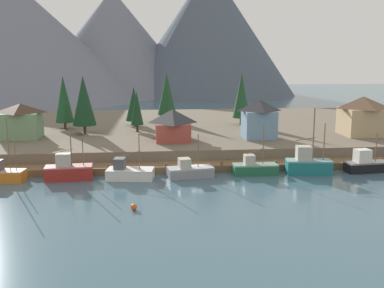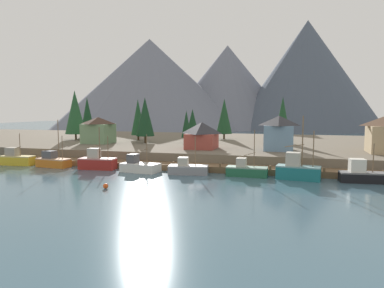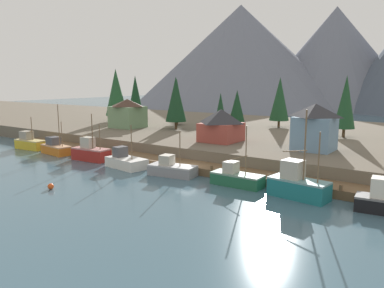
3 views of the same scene
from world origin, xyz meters
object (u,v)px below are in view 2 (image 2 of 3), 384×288
Objects in this scene: conifer_centre at (138,117)px; fishing_boat_black at (361,174)px; house_blue at (279,133)px; house_red at (202,135)px; fishing_boat_yellow at (17,159)px; house_green at (98,130)px; channel_buoy at (106,186)px; fishing_boat_white at (140,166)px; fishing_boat_green at (246,170)px; fishing_boat_grey at (188,169)px; conifer_mid_left at (192,123)px; conifer_mid_right at (283,117)px; conifer_back_right at (87,115)px; conifer_far_left at (145,117)px; fishing_boat_red at (97,162)px; fishing_boat_orange at (53,161)px; fishing_boat_teal at (297,170)px; conifer_near_right at (75,112)px; conifer_back_left at (224,116)px; conifer_near_left at (186,124)px.

fishing_boat_black is at bearing -31.55° from conifer_centre.
fishing_boat_black is 0.97× the size of house_blue.
conifer_centre is (-20.39, 14.60, 3.16)m from house_red.
fishing_boat_yellow is 0.97× the size of house_green.
channel_buoy is (14.51, -42.72, -8.03)m from conifer_centre.
fishing_boat_white is 0.64× the size of conifer_centre.
fishing_boat_green is (17.61, 0.81, 0.04)m from fishing_boat_white.
fishing_boat_grey is 34.54m from conifer_mid_left.
conifer_mid_right is at bearing -3.38° from conifer_mid_left.
conifer_back_right is at bearing 146.29° from fishing_boat_black.
conifer_far_left is at bearing -131.79° from conifer_mid_left.
fishing_boat_red is at bearing -135.81° from house_red.
conifer_back_right is at bearing 119.58° from fishing_boat_orange.
fishing_boat_teal is 49.13m from conifer_centre.
fishing_boat_green reaches higher than fishing_boat_yellow.
conifer_back_right is at bearing 155.47° from fishing_boat_teal.
conifer_near_right reaches higher than conifer_far_left.
conifer_near_right is at bearing -78.52° from conifer_back_right.
fishing_boat_green is at bearing -61.28° from conifer_mid_left.
conifer_near_right is at bearing 170.39° from conifer_far_left.
fishing_boat_red is 0.70× the size of conifer_centre.
fishing_boat_grey is 37.50m from conifer_centre.
house_blue is 0.63× the size of conifer_back_left.
conifer_near_right is at bearing -170.13° from conifer_centre.
house_blue is 38.14m from conifer_centre.
conifer_back_right is at bearing 162.37° from conifer_near_left.
house_green is 38.83m from channel_buoy.
conifer_mid_right is 1.04× the size of conifer_centre.
house_green is 41.24m from house_blue.
conifer_mid_right is 53.83m from conifer_back_right.
house_red is at bearing 127.55° from fishing_boat_green.
channel_buoy is (1.07, -46.12, -6.64)m from conifer_mid_left.
house_blue is at bearing -21.41° from conifer_centre.
fishing_boat_orange reaches higher than fishing_boat_black.
conifer_near_left reaches higher than fishing_boat_yellow.
fishing_boat_grey is 0.63× the size of conifer_centre.
fishing_boat_red is at bearing -109.85° from conifer_near_left.
fishing_boat_teal is at bearing -23.68° from house_green.
fishing_boat_black is 47.57m from conifer_back_left.
house_green is 0.52× the size of conifer_near_right.
conifer_near_right is 38.82m from conifer_back_left.
fishing_boat_yellow is 0.80× the size of conifer_mid_left.
house_green is 20.17m from conifer_back_right.
fishing_boat_grey is 1.02× the size of fishing_boat_black.
house_green reaches higher than fishing_boat_white.
conifer_mid_left reaches higher than fishing_boat_green.
fishing_boat_red is (17.04, -0.16, 0.08)m from fishing_boat_yellow.
channel_buoy is (30.88, -39.87, -9.28)m from conifer_near_right.
conifer_mid_right is at bearing 47.61° from house_red.
fishing_boat_teal reaches higher than house_red.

